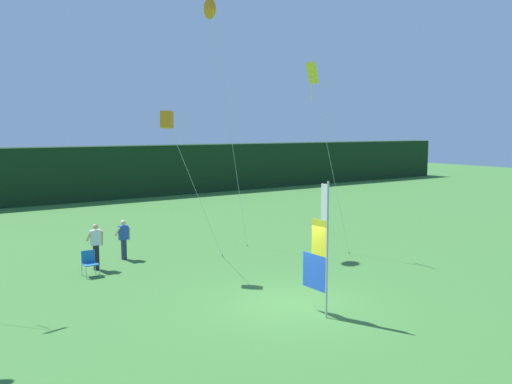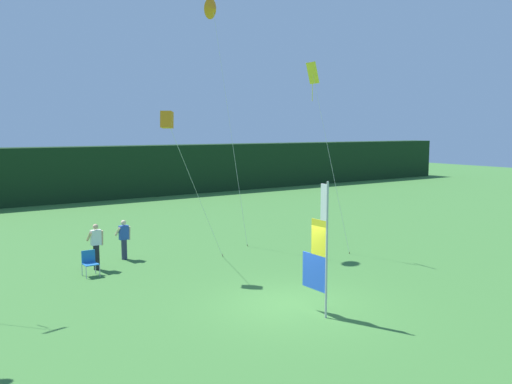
% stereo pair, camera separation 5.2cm
% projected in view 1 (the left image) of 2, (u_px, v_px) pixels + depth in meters
% --- Properties ---
extents(ground_plane, '(120.00, 120.00, 0.00)m').
position_uv_depth(ground_plane, '(294.00, 306.00, 15.70)').
color(ground_plane, '#3D7533').
extents(distant_treeline, '(80.00, 2.40, 3.92)m').
position_uv_depth(distant_treeline, '(52.00, 175.00, 37.67)').
color(distant_treeline, black).
rests_on(distant_treeline, ground).
extents(banner_flag, '(0.06, 1.03, 3.77)m').
position_uv_depth(banner_flag, '(320.00, 251.00, 14.73)').
color(banner_flag, '#B7B7BC').
rests_on(banner_flag, ground).
extents(person_near_banner, '(0.55, 0.48, 1.71)m').
position_uv_depth(person_near_banner, '(96.00, 245.00, 19.61)').
color(person_near_banner, black).
rests_on(person_near_banner, ground).
extents(person_mid_field, '(0.55, 0.48, 1.58)m').
position_uv_depth(person_mid_field, '(124.00, 239.00, 21.20)').
color(person_mid_field, '#2D334C').
rests_on(person_mid_field, ground).
extents(folding_chair, '(0.51, 0.51, 0.89)m').
position_uv_depth(folding_chair, '(90.00, 261.00, 18.86)').
color(folding_chair, '#BCBCC1').
rests_on(folding_chair, ground).
extents(kite_orange_box_2, '(3.15, 1.33, 5.80)m').
position_uv_depth(kite_orange_box_2, '(167.00, 121.00, 18.73)').
color(kite_orange_box_2, brown).
rests_on(kite_orange_box_2, ground).
extents(kite_orange_delta_3, '(1.54, 1.44, 10.72)m').
position_uv_depth(kite_orange_delta_3, '(213.00, 10.00, 22.76)').
color(kite_orange_delta_3, brown).
rests_on(kite_orange_delta_3, ground).
extents(kite_yellow_diamond_4, '(1.16, 1.65, 7.88)m').
position_uv_depth(kite_yellow_diamond_4, '(314.00, 83.00, 21.91)').
color(kite_yellow_diamond_4, brown).
rests_on(kite_yellow_diamond_4, ground).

